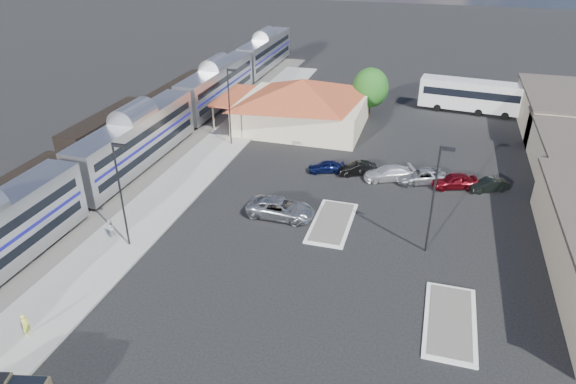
# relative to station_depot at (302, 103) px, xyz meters

# --- Properties ---
(ground) EXTENTS (280.00, 280.00, 0.00)m
(ground) POSITION_rel_station_depot_xyz_m (4.56, -24.00, -3.13)
(ground) COLOR black
(ground) RESTS_ON ground
(railbed) EXTENTS (16.00, 100.00, 0.12)m
(railbed) POSITION_rel_station_depot_xyz_m (-16.44, -16.00, -3.07)
(railbed) COLOR #4C4944
(railbed) RESTS_ON ground
(platform) EXTENTS (5.50, 92.00, 0.18)m
(platform) POSITION_rel_station_depot_xyz_m (-7.44, -18.00, -3.04)
(platform) COLOR gray
(platform) RESTS_ON ground
(passenger_train) EXTENTS (3.00, 104.00, 5.55)m
(passenger_train) POSITION_rel_station_depot_xyz_m (-13.44, -16.42, -0.26)
(passenger_train) COLOR silver
(passenger_train) RESTS_ON ground
(freight_cars) EXTENTS (2.80, 46.00, 4.00)m
(freight_cars) POSITION_rel_station_depot_xyz_m (-19.44, -13.01, -1.21)
(freight_cars) COLOR black
(freight_cars) RESTS_ON ground
(station_depot) EXTENTS (18.35, 12.24, 6.20)m
(station_depot) POSITION_rel_station_depot_xyz_m (0.00, 0.00, 0.00)
(station_depot) COLOR beige
(station_depot) RESTS_ON ground
(traffic_island_south) EXTENTS (3.30, 7.50, 0.21)m
(traffic_island_south) POSITION_rel_station_depot_xyz_m (8.56, -22.00, -3.03)
(traffic_island_south) COLOR silver
(traffic_island_south) RESTS_ON ground
(traffic_island_north) EXTENTS (3.30, 7.50, 0.21)m
(traffic_island_north) POSITION_rel_station_depot_xyz_m (18.56, -32.00, -3.03)
(traffic_island_north) COLOR silver
(traffic_island_north) RESTS_ON ground
(lamp_plat_s) EXTENTS (1.08, 0.25, 9.00)m
(lamp_plat_s) POSITION_rel_station_depot_xyz_m (-6.34, -30.00, 2.21)
(lamp_plat_s) COLOR black
(lamp_plat_s) RESTS_ON ground
(lamp_plat_n) EXTENTS (1.08, 0.25, 9.00)m
(lamp_plat_n) POSITION_rel_station_depot_xyz_m (-6.34, -8.00, 2.21)
(lamp_plat_n) COLOR black
(lamp_plat_n) RESTS_ON ground
(lamp_lot) EXTENTS (1.08, 0.25, 9.00)m
(lamp_lot) POSITION_rel_station_depot_xyz_m (16.66, -24.00, 2.21)
(lamp_lot) COLOR black
(lamp_lot) RESTS_ON ground
(tree_depot) EXTENTS (4.71, 4.71, 6.63)m
(tree_depot) POSITION_rel_station_depot_xyz_m (7.56, 6.00, 0.89)
(tree_depot) COLOR #382314
(tree_depot) RESTS_ON ground
(suv) EXTENTS (6.07, 2.91, 1.67)m
(suv) POSITION_rel_station_depot_xyz_m (3.93, -22.13, -2.30)
(suv) COLOR #A7AAAF
(suv) RESTS_ON ground
(coach_bus) EXTENTS (13.66, 4.28, 4.31)m
(coach_bus) POSITION_rel_station_depot_xyz_m (20.45, 12.00, -0.65)
(coach_bus) COLOR white
(coach_bus) RESTS_ON ground
(person_a) EXTENTS (0.39, 0.58, 1.58)m
(person_a) POSITION_rel_station_depot_xyz_m (-7.00, -40.82, -2.16)
(person_a) COLOR #DCE246
(person_a) RESTS_ON platform
(person_b) EXTENTS (0.81, 0.92, 1.59)m
(person_b) POSITION_rel_station_depot_xyz_m (-8.49, -29.42, -2.16)
(person_b) COLOR silver
(person_b) RESTS_ON platform
(parked_car_a) EXTENTS (4.11, 2.72, 1.30)m
(parked_car_a) POSITION_rel_station_depot_xyz_m (5.83, -12.04, -2.48)
(parked_car_a) COLOR #0D1543
(parked_car_a) RESTS_ON ground
(parked_car_b) EXTENTS (4.25, 2.85, 1.33)m
(parked_car_b) POSITION_rel_station_depot_xyz_m (9.03, -11.74, -2.47)
(parked_car_b) COLOR black
(parked_car_b) RESTS_ON ground
(parked_car_c) EXTENTS (5.39, 3.76, 1.45)m
(parked_car_c) POSITION_rel_station_depot_xyz_m (12.23, -12.04, -2.41)
(parked_car_c) COLOR silver
(parked_car_c) RESTS_ON ground
(parked_car_d) EXTENTS (5.56, 4.06, 1.40)m
(parked_car_d) POSITION_rel_station_depot_xyz_m (15.43, -11.74, -2.43)
(parked_car_d) COLOR #95979D
(parked_car_d) RESTS_ON ground
(parked_car_e) EXTENTS (4.76, 3.20, 1.50)m
(parked_car_e) POSITION_rel_station_depot_xyz_m (18.63, -12.04, -2.38)
(parked_car_e) COLOR maroon
(parked_car_e) RESTS_ON ground
(parked_car_f) EXTENTS (4.06, 2.91, 1.27)m
(parked_car_f) POSITION_rel_station_depot_xyz_m (21.83, -11.74, -2.50)
(parked_car_f) COLOR black
(parked_car_f) RESTS_ON ground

